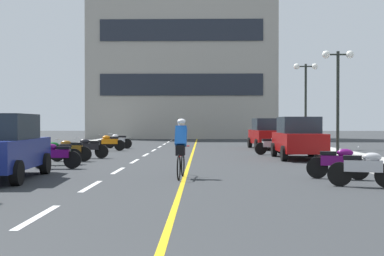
{
  "coord_description": "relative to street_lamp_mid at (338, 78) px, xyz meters",
  "views": [
    {
      "loc": [
        0.76,
        -2.33,
        1.58
      ],
      "look_at": [
        0.29,
        20.31,
        1.33
      ],
      "focal_mm": 46.91,
      "sensor_mm": 36.0,
      "label": 1
    }
  ],
  "objects": [
    {
      "name": "parked_car_near",
      "position": [
        -11.84,
        -9.51,
        -2.73
      ],
      "size": [
        2.12,
        4.29,
        1.82
      ],
      "color": "black",
      "rests_on": "ground"
    },
    {
      "name": "lane_dash_10",
      "position": [
        -9.02,
        21.04,
        -3.64
      ],
      "size": [
        0.14,
        2.2,
        0.01
      ],
      "primitive_type": "cube",
      "color": "silver",
      "rests_on": "ground"
    },
    {
      "name": "street_lamp_mid",
      "position": [
        0.0,
        0.0,
        0.0
      ],
      "size": [
        1.46,
        0.36,
        4.78
      ],
      "color": "black",
      "rests_on": "curb_right"
    },
    {
      "name": "lane_dash_8",
      "position": [
        -9.02,
        13.04,
        -3.64
      ],
      "size": [
        0.14,
        2.2,
        0.01
      ],
      "primitive_type": "cube",
      "color": "silver",
      "rests_on": "ground"
    },
    {
      "name": "lane_dash_9",
      "position": [
        -9.02,
        17.04,
        -3.64
      ],
      "size": [
        0.14,
        2.2,
        0.01
      ],
      "primitive_type": "cube",
      "color": "silver",
      "rests_on": "ground"
    },
    {
      "name": "centre_line_yellow",
      "position": [
        -6.77,
        3.04,
        -3.64
      ],
      "size": [
        0.12,
        66.0,
        0.01
      ],
      "primitive_type": "cube",
      "color": "gold",
      "rests_on": "ground"
    },
    {
      "name": "curb_right",
      "position": [
        0.18,
        3.04,
        -3.59
      ],
      "size": [
        2.4,
        72.0,
        0.12
      ],
      "primitive_type": "cube",
      "color": "#A8A8A3",
      "rests_on": "ground"
    },
    {
      "name": "cyclist_rider",
      "position": [
        -6.88,
        -9.02,
        -2.76
      ],
      "size": [
        0.42,
        1.77,
        1.71
      ],
      "color": "black",
      "rests_on": "ground"
    },
    {
      "name": "lane_dash_1",
      "position": [
        -9.02,
        -14.96,
        -3.64
      ],
      "size": [
        0.14,
        2.2,
        0.01
      ],
      "primitive_type": "cube",
      "color": "silver",
      "rests_on": "ground"
    },
    {
      "name": "ground_plane",
      "position": [
        -7.02,
        0.04,
        -3.65
      ],
      "size": [
        140.0,
        140.0,
        0.0
      ],
      "primitive_type": "plane",
      "color": "#2D3033"
    },
    {
      "name": "motorcycle_12",
      "position": [
        -11.38,
        7.06,
        -3.18
      ],
      "size": [
        1.69,
        0.64,
        0.92
      ],
      "color": "black",
      "rests_on": "ground"
    },
    {
      "name": "parked_car_mid",
      "position": [
        -2.09,
        -1.44,
        -2.73
      ],
      "size": [
        1.93,
        4.21,
        1.82
      ],
      "color": "black",
      "rests_on": "ground"
    },
    {
      "name": "motorcycle_4",
      "position": [
        -2.32,
        -11.0,
        -3.18
      ],
      "size": [
        1.65,
        0.77,
        0.92
      ],
      "color": "black",
      "rests_on": "ground"
    },
    {
      "name": "motorcycle_10",
      "position": [
        -2.86,
        1.38,
        -3.18
      ],
      "size": [
        1.69,
        0.63,
        0.92
      ],
      "color": "black",
      "rests_on": "ground"
    },
    {
      "name": "lane_dash_5",
      "position": [
        -9.02,
        1.04,
        -3.64
      ],
      "size": [
        0.14,
        2.2,
        0.01
      ],
      "primitive_type": "cube",
      "color": "silver",
      "rests_on": "ground"
    },
    {
      "name": "street_lamp_far",
      "position": [
        -0.01,
        7.18,
        0.16
      ],
      "size": [
        1.46,
        0.36,
        5.03
      ],
      "color": "black",
      "rests_on": "curb_right"
    },
    {
      "name": "motorcycle_6",
      "position": [
        -11.27,
        -6.29,
        -3.18
      ],
      "size": [
        1.7,
        0.6,
        0.92
      ],
      "color": "black",
      "rests_on": "ground"
    },
    {
      "name": "motorcycle_11",
      "position": [
        -11.44,
        4.54,
        -3.18
      ],
      "size": [
        1.7,
        0.6,
        0.92
      ],
      "color": "black",
      "rests_on": "ground"
    },
    {
      "name": "lane_dash_4",
      "position": [
        -9.02,
        -2.96,
        -3.64
      ],
      "size": [
        0.14,
        2.2,
        0.01
      ],
      "primitive_type": "cube",
      "color": "silver",
      "rests_on": "ground"
    },
    {
      "name": "lane_dash_6",
      "position": [
        -9.02,
        5.04,
        -3.64
      ],
      "size": [
        0.14,
        2.2,
        0.01
      ],
      "primitive_type": "cube",
      "color": "silver",
      "rests_on": "ground"
    },
    {
      "name": "motorcycle_5",
      "position": [
        -2.48,
        -9.27,
        -3.18
      ],
      "size": [
        1.65,
        0.75,
        0.92
      ],
      "color": "black",
      "rests_on": "ground"
    },
    {
      "name": "motorcycle_8",
      "position": [
        -11.6,
        -3.15,
        -3.18
      ],
      "size": [
        1.7,
        0.6,
        0.92
      ],
      "color": "black",
      "rests_on": "ground"
    },
    {
      "name": "lane_dash_7",
      "position": [
        -9.02,
        9.04,
        -3.64
      ],
      "size": [
        0.14,
        2.2,
        0.01
      ],
      "primitive_type": "cube",
      "color": "silver",
      "rests_on": "ground"
    },
    {
      "name": "lane_dash_2",
      "position": [
        -9.02,
        -10.96,
        -3.64
      ],
      "size": [
        0.14,
        2.2,
        0.01
      ],
      "primitive_type": "cube",
      "color": "silver",
      "rests_on": "ground"
    },
    {
      "name": "lane_dash_3",
      "position": [
        -9.02,
        -6.96,
        -3.64
      ],
      "size": [
        0.14,
        2.2,
        0.01
      ],
      "primitive_type": "cube",
      "color": "silver",
      "rests_on": "ground"
    },
    {
      "name": "lane_dash_11",
      "position": [
        -9.02,
        25.04,
        -3.64
      ],
      "size": [
        0.14,
        2.2,
        0.01
      ],
      "primitive_type": "cube",
      "color": "silver",
      "rests_on": "ground"
    },
    {
      "name": "curb_left",
      "position": [
        -14.22,
        3.04,
        -3.59
      ],
      "size": [
        2.4,
        72.0,
        0.12
      ],
      "primitive_type": "cube",
      "color": "#A8A8A3",
      "rests_on": "ground"
    },
    {
      "name": "motorcycle_9",
      "position": [
        -11.26,
        -1.37,
        -3.18
      ],
      "size": [
        1.7,
        0.6,
        0.92
      ],
      "color": "black",
      "rests_on": "ground"
    },
    {
      "name": "office_building",
      "position": [
        -8.26,
        27.34,
        4.93
      ],
      "size": [
        18.34,
        6.72,
        17.16
      ],
      "color": "#9E998E",
      "rests_on": "ground"
    },
    {
      "name": "motorcycle_7",
      "position": [
        -11.63,
        -4.79,
        -3.18
      ],
      "size": [
        1.65,
        0.77,
        0.92
      ],
      "color": "black",
      "rests_on": "ground"
    },
    {
      "name": "parked_car_far",
      "position": [
        -2.38,
        6.7,
        -2.73
      ],
      "size": [
        2.09,
        4.28,
        1.82
      ],
      "color": "black",
      "rests_on": "ground"
    }
  ]
}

